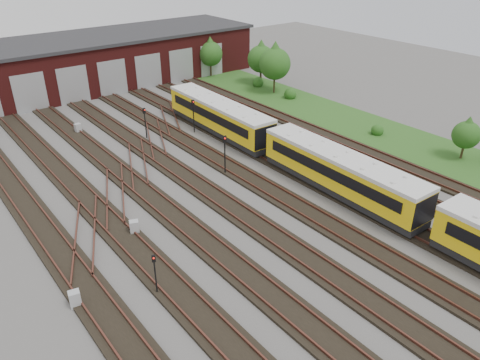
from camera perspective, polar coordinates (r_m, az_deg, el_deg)
ground at (r=34.19m, az=4.54°, el=-4.40°), size 120.00×120.00×0.00m
track_network at (r=34.40m, az=3.69°, el=-3.93°), size 30.40×70.00×0.33m
maintenance_shed at (r=65.88m, az=-19.99°, el=13.10°), size 51.00×12.50×6.35m
grass_verge at (r=52.96m, az=12.65°, el=7.12°), size 8.00×55.00×0.05m
metro_train at (r=36.83m, az=12.13°, el=0.93°), size 3.03×46.89×3.06m
signal_mast_0 at (r=26.72m, az=-10.34°, el=-10.72°), size 0.25×0.24×2.72m
signal_mast_1 at (r=47.38m, az=-11.52°, el=7.31°), size 0.29×0.28×3.10m
signal_mast_2 at (r=47.95m, az=-5.71°, el=8.27°), size 0.28×0.26×3.46m
signal_mast_3 at (r=38.90m, az=-1.87°, el=3.67°), size 0.33×0.31×3.52m
relay_cabinet_0 at (r=27.86m, az=-19.47°, el=-13.53°), size 0.70×0.62×1.01m
relay_cabinet_1 at (r=50.98m, az=-19.14°, el=5.97°), size 0.64×0.55×0.99m
relay_cabinet_2 at (r=32.72m, az=-12.75°, el=-5.66°), size 0.75×0.69×1.01m
relay_cabinet_3 at (r=55.37m, az=-7.55°, el=8.97°), size 0.66×0.58×0.97m
relay_cabinet_4 at (r=44.94m, az=5.12°, el=4.50°), size 0.62×0.55×0.91m
tree_0 at (r=68.06m, az=-3.64°, el=15.44°), size 3.38×3.38×5.60m
tree_1 at (r=64.18m, az=2.59°, el=14.90°), size 3.59×3.59×5.94m
tree_2 at (r=60.29m, az=4.29°, el=14.38°), size 3.95×3.95×6.55m
tree_3 at (r=46.24m, az=25.94°, el=5.31°), size 2.47×2.47×4.10m
bush_0 at (r=49.73m, az=16.43°, el=6.02°), size 1.26×1.26×1.26m
bush_1 at (r=59.14m, az=6.15°, el=10.57°), size 1.53×1.53×1.53m
bush_2 at (r=63.78m, az=2.22°, el=11.95°), size 1.44×1.44×1.44m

